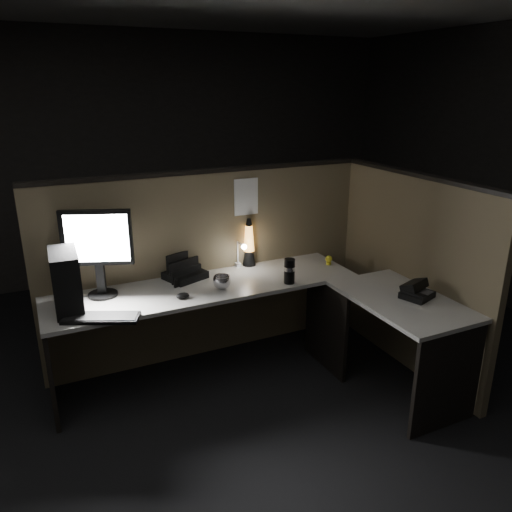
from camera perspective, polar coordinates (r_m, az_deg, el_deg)
name	(u,v)px	position (r m, az deg, el deg)	size (l,w,h in m)	color
floor	(259,409)	(3.62, 0.38, -17.10)	(6.00, 6.00, 0.00)	black
room_shell	(260,177)	(2.97, 0.45, 9.06)	(6.00, 6.00, 6.00)	silver
partition_back	(210,266)	(4.03, -5.32, -1.16)	(2.66, 0.06, 1.50)	brown
partition_right	(409,274)	(4.02, 17.14, -2.01)	(0.06, 1.66, 1.50)	brown
desk	(267,314)	(3.58, 1.25, -6.67)	(2.60, 1.60, 0.73)	#ABA7A1
pc_tower	(66,281)	(3.46, -20.89, -2.69)	(0.17, 0.38, 0.40)	black
monitor	(97,245)	(3.56, -17.67, 1.22)	(0.46, 0.22, 0.61)	black
keyboard	(101,318)	(3.31, -17.28, -6.77)	(0.47, 0.16, 0.02)	black
mouse	(183,296)	(3.50, -8.38, -4.51)	(0.10, 0.07, 0.04)	black
clip_lamp	(241,253)	(3.97, -1.74, 0.33)	(0.04, 0.18, 0.23)	white
organizer	(185,272)	(3.85, -8.17, -1.84)	(0.34, 0.32, 0.21)	black
lava_lamp	(249,246)	(4.04, -0.80, 1.14)	(0.11, 0.11, 0.39)	black
travel_mug	(289,271)	(3.70, 3.84, -1.73)	(0.08, 0.08, 0.19)	black
steel_mug	(222,282)	(3.62, -3.92, -3.00)	(0.13, 0.13, 0.10)	#BABAC2
figurine	(329,259)	(4.14, 8.32, -0.33)	(0.06, 0.06, 0.06)	yellow
pinned_paper	(246,197)	(3.96, -1.14, 6.77)	(0.20, 0.00, 0.29)	white
desk_phone	(416,291)	(3.64, 17.80, -3.83)	(0.25, 0.25, 0.12)	black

